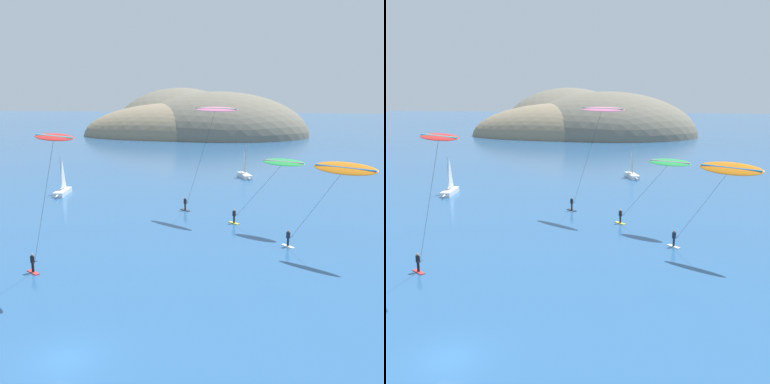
% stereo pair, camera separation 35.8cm
% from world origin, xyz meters
% --- Properties ---
extents(ground_plane, '(600.00, 600.00, 0.00)m').
position_xyz_m(ground_plane, '(0.00, 0.00, 0.00)').
color(ground_plane, '#285689').
extents(headland_island, '(74.30, 58.91, 31.54)m').
position_xyz_m(headland_island, '(-15.38, 140.25, 0.00)').
color(headland_island, '#6B6656').
rests_on(headland_island, ground).
extents(sailboat_near, '(1.99, 5.96, 5.70)m').
position_xyz_m(sailboat_near, '(-19.07, 41.38, 0.64)').
color(sailboat_near, white).
rests_on(sailboat_near, ground).
extents(sailboat_far, '(2.99, 5.88, 5.70)m').
position_xyz_m(sailboat_far, '(6.63, 59.75, 0.64)').
color(sailboat_far, white).
rests_on(sailboat_far, ground).
extents(kitesurfer_red, '(6.63, 4.29, 12.02)m').
position_xyz_m(kitesurfer_red, '(-5.14, 10.33, 10.63)').
color(kitesurfer_red, red).
rests_on(kitesurfer_red, ground).
extents(kitesurfer_green, '(8.52, 4.94, 8.01)m').
position_xyz_m(kitesurfer_green, '(12.02, 28.00, 7.11)').
color(kitesurfer_green, yellow).
rests_on(kitesurfer_green, ground).
extents(kitesurfer_pink, '(7.85, 5.25, 13.26)m').
position_xyz_m(kitesurfer_pink, '(4.23, 33.10, 12.02)').
color(kitesurfer_pink, '#2D2D33').
rests_on(kitesurfer_pink, ground).
extents(kitesurfer_orange, '(8.08, 5.54, 8.94)m').
position_xyz_m(kitesurfer_orange, '(17.31, 20.24, 7.88)').
color(kitesurfer_orange, silver).
rests_on(kitesurfer_orange, ground).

